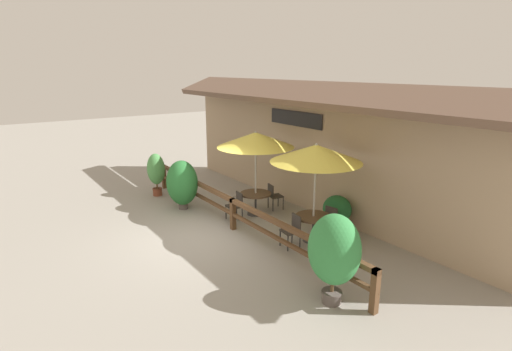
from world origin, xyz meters
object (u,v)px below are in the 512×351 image
dining_table_middle (313,221)px  chair_middle_wallside (334,219)px  chair_near_wallside (274,195)px  chair_middle_streetside (292,229)px  dining_table_near (256,197)px  patio_umbrella_middle (316,153)px  chair_near_streetside (236,204)px  potted_plant_entrance_palm (334,251)px  potted_plant_corner_fern (337,211)px  potted_plant_broad_leaf (182,183)px  patio_umbrella_near (256,140)px  potted_plant_small_flowering (156,171)px

dining_table_middle → chair_middle_wallside: 0.73m
chair_near_wallside → chair_middle_streetside: (2.60, -1.40, 0.00)m
dining_table_near → patio_umbrella_middle: patio_umbrella_middle is taller
chair_near_streetside → chair_middle_wallside: 3.08m
patio_umbrella_middle → chair_middle_streetside: bearing=-92.8°
chair_near_streetside → potted_plant_entrance_palm: (5.02, -0.89, 0.65)m
chair_middle_streetside → potted_plant_corner_fern: size_ratio=0.85×
potted_plant_broad_leaf → chair_near_wallside: bearing=54.1°
patio_umbrella_near → chair_near_streetside: patio_umbrella_near is taller
patio_umbrella_middle → chair_middle_wallside: (0.07, 0.72, -1.96)m
dining_table_near → patio_umbrella_middle: (2.60, 0.10, 1.88)m
dining_table_near → patio_umbrella_middle: size_ratio=0.37×
chair_middle_streetside → potted_plant_broad_leaf: size_ratio=0.52×
dining_table_near → chair_near_wallside: (-0.04, 0.78, -0.08)m
chair_middle_streetside → chair_middle_wallside: size_ratio=1.00×
dining_table_near → chair_near_wallside: size_ratio=1.15×
chair_middle_streetside → potted_plant_corner_fern: (-0.16, 1.84, 0.06)m
patio_umbrella_near → chair_near_streetside: size_ratio=3.11×
chair_middle_streetside → potted_plant_small_flowering: 6.44m
dining_table_near → potted_plant_small_flowering: potted_plant_small_flowering is taller
potted_plant_broad_leaf → dining_table_near: bearing=42.9°
dining_table_middle → patio_umbrella_near: bearing=-177.7°
chair_near_streetside → potted_plant_small_flowering: bearing=-158.2°
chair_near_wallside → patio_umbrella_middle: bearing=177.7°
dining_table_near → dining_table_middle: 2.60m
patio_umbrella_near → potted_plant_entrance_palm: (5.05, -1.67, -1.32)m
chair_middle_wallside → patio_umbrella_near: bearing=9.3°
potted_plant_corner_fern → dining_table_near: bearing=-153.0°
potted_plant_entrance_palm → patio_umbrella_near: bearing=161.7°
dining_table_near → chair_middle_wallside: 2.79m
dining_table_middle → potted_plant_small_flowering: bearing=-162.8°
patio_umbrella_near → patio_umbrella_middle: size_ratio=1.00×
chair_near_streetside → chair_middle_streetside: (2.53, 0.16, 0.00)m
chair_middle_streetside → potted_plant_small_flowering: potted_plant_small_flowering is taller
dining_table_near → chair_near_streetside: bearing=-87.9°
chair_near_streetside → chair_middle_streetside: same height
potted_plant_broad_leaf → potted_plant_entrance_palm: bearing=0.3°
potted_plant_broad_leaf → chair_middle_streetside: bearing=13.9°
chair_middle_streetside → chair_middle_wallside: same height
chair_near_streetside → dining_table_middle: (2.57, 0.88, 0.08)m
chair_middle_streetside → potted_plant_entrance_palm: bearing=-16.1°
potted_plant_small_flowering → chair_near_wallside: bearing=35.4°
chair_middle_streetside → potted_plant_small_flowering: size_ratio=0.55×
dining_table_near → potted_plant_corner_fern: bearing=27.0°
dining_table_middle → chair_middle_wallside: size_ratio=1.15×
chair_near_streetside → potted_plant_entrance_palm: 5.14m
chair_middle_streetside → potted_plant_broad_leaf: bearing=-159.2°
patio_umbrella_middle → potted_plant_corner_fern: (-0.19, 1.12, -1.90)m
chair_middle_streetside → chair_middle_wallside: bearing=92.9°
patio_umbrella_near → potted_plant_broad_leaf: 2.95m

